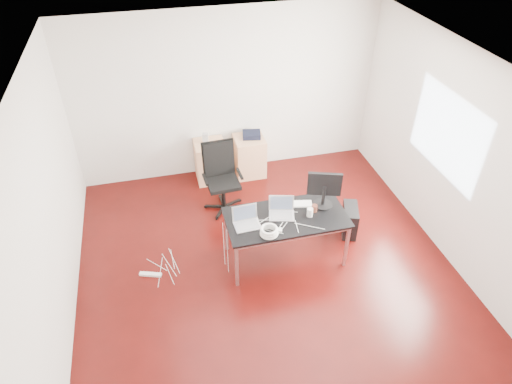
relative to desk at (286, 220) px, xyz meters
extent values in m
plane|color=#360706|center=(-0.29, -0.08, -0.68)|extent=(5.00, 5.00, 0.00)
plane|color=silver|center=(-0.29, -0.08, 2.12)|extent=(5.00, 5.00, 0.00)
plane|color=silver|center=(-0.29, 2.42, 0.72)|extent=(5.00, 0.00, 5.00)
plane|color=silver|center=(-0.29, -2.58, 0.72)|extent=(5.00, 0.00, 5.00)
plane|color=silver|center=(-2.79, -0.08, 0.72)|extent=(0.00, 5.00, 5.00)
plane|color=silver|center=(2.21, -0.08, 0.72)|extent=(0.00, 5.00, 5.00)
plane|color=white|center=(2.19, 0.12, 0.92)|extent=(0.00, 1.50, 1.50)
cube|color=black|center=(0.00, 0.00, 0.04)|extent=(1.60, 0.80, 0.03)
cube|color=silver|center=(-0.75, -0.35, -0.33)|extent=(0.04, 0.04, 0.70)
cube|color=silver|center=(-0.75, 0.35, -0.33)|extent=(0.04, 0.04, 0.70)
cube|color=silver|center=(0.75, -0.35, -0.33)|extent=(0.04, 0.04, 0.70)
cube|color=silver|center=(0.75, 0.35, -0.33)|extent=(0.04, 0.04, 0.70)
cylinder|color=black|center=(-0.62, 1.27, -0.44)|extent=(0.06, 0.06, 0.47)
cube|color=black|center=(-0.62, 1.27, -0.18)|extent=(0.50, 0.48, 0.06)
cube|color=black|center=(-0.63, 1.48, 0.13)|extent=(0.46, 0.12, 0.55)
cube|color=tan|center=(-0.67, 2.15, -0.33)|extent=(0.50, 0.50, 0.70)
cube|color=tan|center=(0.01, 2.15, -0.33)|extent=(0.50, 0.50, 0.70)
cube|color=black|center=(1.08, 0.28, -0.46)|extent=(0.34, 0.49, 0.44)
cylinder|color=black|center=(-0.63, 2.17, -0.54)|extent=(0.28, 0.28, 0.28)
cube|color=white|center=(-1.85, 0.09, -0.66)|extent=(0.30, 0.16, 0.04)
cube|color=silver|center=(-0.54, -0.06, 0.06)|extent=(0.34, 0.24, 0.01)
cube|color=silver|center=(-0.54, 0.05, 0.18)|extent=(0.33, 0.06, 0.22)
cube|color=#475166|center=(-0.54, 0.05, 0.18)|extent=(0.29, 0.05, 0.18)
cube|color=silver|center=(-0.06, 0.02, 0.06)|extent=(0.38, 0.31, 0.01)
cube|color=silver|center=(-0.03, 0.13, 0.18)|extent=(0.33, 0.13, 0.22)
cube|color=#475166|center=(-0.03, 0.13, 0.18)|extent=(0.29, 0.11, 0.18)
cylinder|color=black|center=(0.55, 0.12, 0.06)|extent=(0.26, 0.26, 0.02)
cylinder|color=black|center=(0.55, 0.12, 0.22)|extent=(0.05, 0.05, 0.30)
cube|color=black|center=(0.55, 0.13, 0.39)|extent=(0.44, 0.19, 0.34)
cube|color=#475166|center=(0.55, 0.16, 0.39)|extent=(0.38, 0.13, 0.29)
cube|color=white|center=(0.20, 0.21, 0.06)|extent=(0.46, 0.23, 0.02)
cylinder|color=white|center=(0.30, -0.06, 0.11)|extent=(0.09, 0.09, 0.12)
cylinder|color=brown|center=(0.39, 0.02, 0.10)|extent=(0.09, 0.09, 0.10)
torus|color=white|center=(-0.31, -0.28, 0.07)|extent=(0.24, 0.24, 0.04)
torus|color=white|center=(-0.31, -0.28, 0.11)|extent=(0.23, 0.23, 0.04)
torus|color=white|center=(-0.31, -0.28, 0.14)|extent=(0.22, 0.22, 0.04)
cube|color=white|center=(-0.17, -0.24, 0.07)|extent=(0.08, 0.08, 0.03)
cube|color=#9E9E9E|center=(-0.73, 2.17, 0.11)|extent=(0.11, 0.10, 0.18)
cube|color=black|center=(0.05, 2.18, 0.07)|extent=(0.34, 0.29, 0.09)
camera|label=1|loc=(-1.49, -4.36, 3.91)|focal=32.00mm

